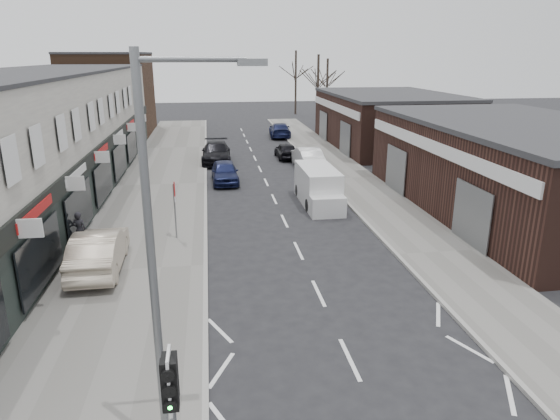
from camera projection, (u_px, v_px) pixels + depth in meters
name	position (u px, v px, depth m)	size (l,w,h in m)	color
ground	(373.00, 408.00, 11.79)	(160.00, 160.00, 0.00)	black
pavement_left	(161.00, 185.00, 31.65)	(5.50, 64.00, 0.12)	slate
pavement_right	(352.00, 178.00, 33.33)	(3.50, 64.00, 0.12)	slate
shop_terrace_left	(27.00, 139.00, 27.34)	(8.00, 41.00, 7.10)	beige
brick_block_far	(110.00, 95.00, 51.30)	(8.00, 10.00, 8.00)	#442C1D
right_unit_near	(521.00, 169.00, 26.03)	(10.00, 18.00, 4.50)	#361E18
right_unit_far	(388.00, 121.00, 44.92)	(10.00, 16.00, 4.50)	#361E18
tree_far_a	(317.00, 126.00, 58.35)	(3.60, 3.60, 8.00)	#382D26
tree_far_b	(326.00, 119.00, 64.36)	(3.60, 3.60, 7.50)	#382D26
tree_far_c	(295.00, 114.00, 69.62)	(3.60, 3.60, 8.50)	#382D26
traffic_light	(171.00, 394.00, 8.57)	(0.28, 0.60, 3.10)	slate
street_lamp	(161.00, 249.00, 9.05)	(2.23, 0.22, 8.00)	slate
warning_sign	(175.00, 193.00, 21.78)	(0.12, 0.80, 2.70)	slate
white_van	(318.00, 187.00, 27.64)	(1.86, 5.22, 2.03)	white
sedan_on_pavement	(99.00, 250.00, 18.88)	(1.66, 4.77, 1.57)	#B6A792
pedestrian	(80.00, 230.00, 20.90)	(0.60, 0.39, 1.64)	black
parked_car_left_a	(225.00, 172.00, 32.30)	(1.67, 4.14, 1.41)	#14193E
parked_car_left_b	(216.00, 152.00, 38.34)	(2.17, 5.33, 1.55)	black
parked_car_right_a	(307.00, 157.00, 36.69)	(1.61, 4.61, 1.52)	silver
parked_car_right_b	(286.00, 150.00, 39.86)	(1.51, 3.76, 1.28)	black
parked_car_right_c	(280.00, 130.00, 50.13)	(2.00, 4.93, 1.43)	#12183B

